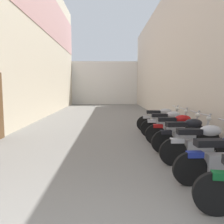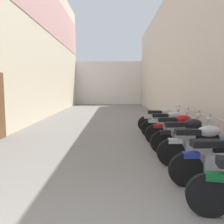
{
  "view_description": "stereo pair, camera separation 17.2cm",
  "coord_description": "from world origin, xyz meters",
  "px_view_note": "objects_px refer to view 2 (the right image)",
  "views": [
    {
      "loc": [
        0.3,
        -1.72,
        1.71
      ],
      "look_at": [
        0.43,
        5.45,
        0.94
      ],
      "focal_mm": 37.06,
      "sensor_mm": 36.0,
      "label": 1
    },
    {
      "loc": [
        0.47,
        -1.72,
        1.71
      ],
      "look_at": [
        0.43,
        5.45,
        0.94
      ],
      "focal_mm": 37.06,
      "sensor_mm": 36.0,
      "label": 2
    }
  ],
  "objects_px": {
    "motorcycle_fourth": "(186,134)",
    "motorcycle_fifth": "(177,128)",
    "motorcycle_sixth": "(169,123)",
    "motorcycle_seventh": "(162,119)",
    "motorcycle_second": "(223,158)",
    "motorcycle_third": "(201,144)"
  },
  "relations": [
    {
      "from": "motorcycle_fifth",
      "to": "motorcycle_seventh",
      "type": "height_order",
      "value": "same"
    },
    {
      "from": "motorcycle_fourth",
      "to": "motorcycle_fifth",
      "type": "relative_size",
      "value": 1.0
    },
    {
      "from": "motorcycle_fifth",
      "to": "motorcycle_sixth",
      "type": "xyz_separation_m",
      "value": [
        0.0,
        1.01,
        0.0
      ]
    },
    {
      "from": "motorcycle_second",
      "to": "motorcycle_fifth",
      "type": "distance_m",
      "value": 2.87
    },
    {
      "from": "motorcycle_fifth",
      "to": "motorcycle_seventh",
      "type": "xyz_separation_m",
      "value": [
        -0.0,
        2.05,
        0.0
      ]
    },
    {
      "from": "motorcycle_sixth",
      "to": "motorcycle_third",
      "type": "bearing_deg",
      "value": -90.0
    },
    {
      "from": "motorcycle_fourth",
      "to": "motorcycle_sixth",
      "type": "relative_size",
      "value": 1.0
    },
    {
      "from": "motorcycle_sixth",
      "to": "motorcycle_seventh",
      "type": "bearing_deg",
      "value": 90.0
    },
    {
      "from": "motorcycle_third",
      "to": "motorcycle_seventh",
      "type": "height_order",
      "value": "same"
    },
    {
      "from": "motorcycle_third",
      "to": "motorcycle_seventh",
      "type": "xyz_separation_m",
      "value": [
        -0.0,
        3.91,
        0.0
      ]
    },
    {
      "from": "motorcycle_second",
      "to": "motorcycle_seventh",
      "type": "bearing_deg",
      "value": 90.0
    },
    {
      "from": "motorcycle_second",
      "to": "motorcycle_seventh",
      "type": "relative_size",
      "value": 1.0
    },
    {
      "from": "motorcycle_second",
      "to": "motorcycle_seventh",
      "type": "height_order",
      "value": "same"
    },
    {
      "from": "motorcycle_fourth",
      "to": "motorcycle_sixth",
      "type": "distance_m",
      "value": 1.87
    },
    {
      "from": "motorcycle_second",
      "to": "motorcycle_fifth",
      "type": "xyz_separation_m",
      "value": [
        -0.0,
        2.87,
        0.0
      ]
    },
    {
      "from": "motorcycle_fourth",
      "to": "motorcycle_fifth",
      "type": "height_order",
      "value": "same"
    },
    {
      "from": "motorcycle_fourth",
      "to": "motorcycle_fifth",
      "type": "distance_m",
      "value": 0.86
    },
    {
      "from": "motorcycle_third",
      "to": "motorcycle_seventh",
      "type": "distance_m",
      "value": 3.91
    },
    {
      "from": "motorcycle_fifth",
      "to": "motorcycle_seventh",
      "type": "relative_size",
      "value": 1.0
    },
    {
      "from": "motorcycle_second",
      "to": "motorcycle_fourth",
      "type": "height_order",
      "value": "same"
    },
    {
      "from": "motorcycle_fourth",
      "to": "motorcycle_seventh",
      "type": "bearing_deg",
      "value": 90.0
    },
    {
      "from": "motorcycle_third",
      "to": "motorcycle_fifth",
      "type": "distance_m",
      "value": 1.86
    }
  ]
}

